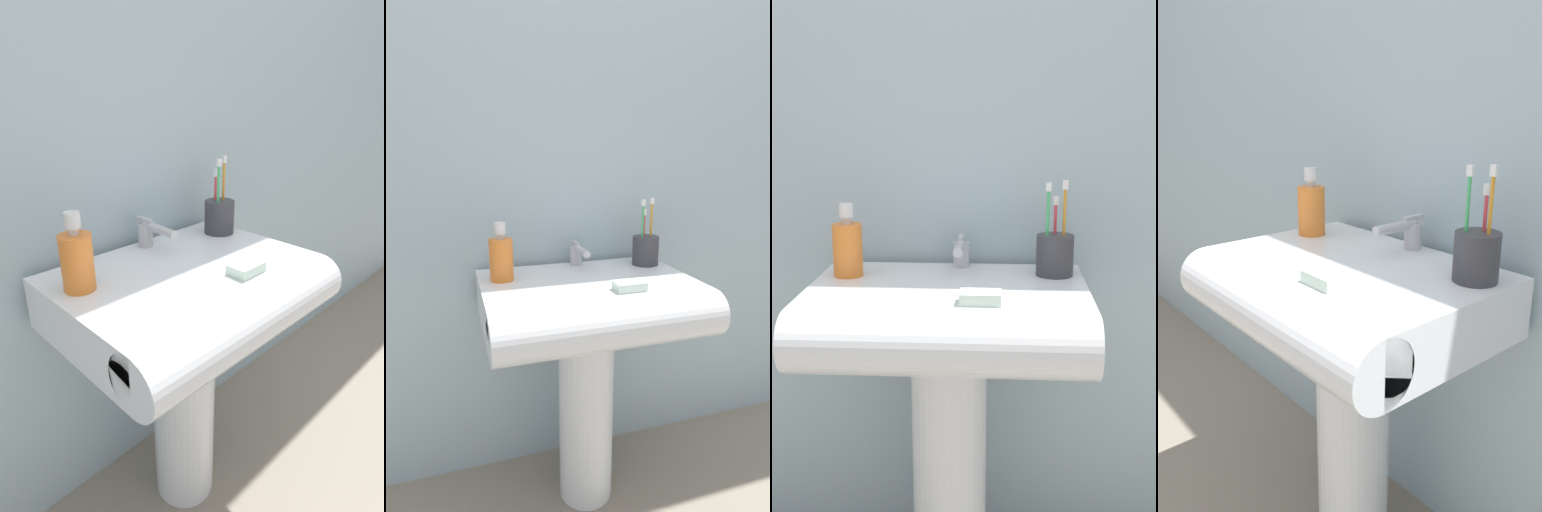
# 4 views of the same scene
# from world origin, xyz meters

# --- Properties ---
(wall_back) EXTENTS (5.00, 0.05, 2.40)m
(wall_back) POSITION_xyz_m (0.00, 0.24, 1.20)
(wall_back) COLOR #9EB7C1
(wall_back) RESTS_ON ground
(sink_pedestal) EXTENTS (0.17, 0.17, 0.61)m
(sink_pedestal) POSITION_xyz_m (0.00, 0.00, 0.30)
(sink_pedestal) COLOR white
(sink_pedestal) RESTS_ON ground
(sink_basin) EXTENTS (0.60, 0.45, 0.13)m
(sink_basin) POSITION_xyz_m (0.00, -0.05, 0.67)
(sink_basin) COLOR white
(sink_basin) RESTS_ON sink_pedestal
(faucet) EXTENTS (0.04, 0.14, 0.08)m
(faucet) POSITION_xyz_m (0.02, 0.14, 0.78)
(faucet) COLOR #B7B7BC
(faucet) RESTS_ON sink_basin
(toothbrush_cup) EXTENTS (0.09, 0.09, 0.22)m
(toothbrush_cup) POSITION_xyz_m (0.24, 0.10, 0.78)
(toothbrush_cup) COLOR #38383D
(toothbrush_cup) RESTS_ON sink_basin
(soap_bottle) EXTENTS (0.07, 0.07, 0.17)m
(soap_bottle) POSITION_xyz_m (-0.23, 0.06, 0.80)
(soap_bottle) COLOR orange
(soap_bottle) RESTS_ON sink_basin
(bar_soap) EXTENTS (0.08, 0.05, 0.02)m
(bar_soap) POSITION_xyz_m (0.07, -0.13, 0.74)
(bar_soap) COLOR silver
(bar_soap) RESTS_ON sink_basin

